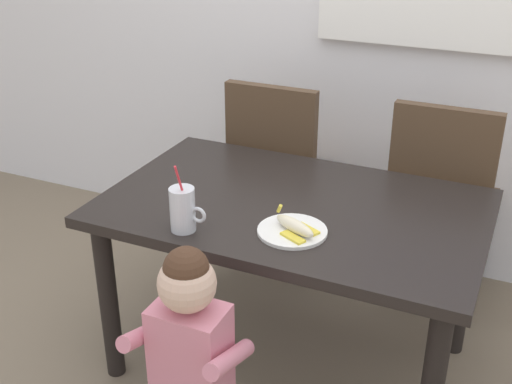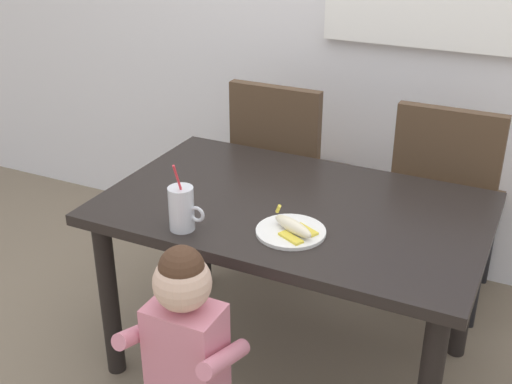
{
  "view_description": "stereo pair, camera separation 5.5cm",
  "coord_description": "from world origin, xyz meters",
  "px_view_note": "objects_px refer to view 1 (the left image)",
  "views": [
    {
      "loc": [
        0.73,
        -1.93,
        1.74
      ],
      "look_at": [
        -0.11,
        -0.08,
        0.77
      ],
      "focal_mm": 45.34,
      "sensor_mm": 36.0,
      "label": 1
    },
    {
      "loc": [
        0.78,
        -1.91,
        1.74
      ],
      "look_at": [
        -0.11,
        -0.08,
        0.77
      ],
      "focal_mm": 45.34,
      "sensor_mm": 36.0,
      "label": 2
    }
  ],
  "objects_px": {
    "toddler_standing": "(190,341)",
    "dining_chair_left": "(280,167)",
    "dining_chair_right": "(441,194)",
    "dining_table": "(293,227)",
    "peeled_banana": "(295,226)",
    "snack_plate": "(292,231)",
    "milk_cup": "(183,212)"
  },
  "relations": [
    {
      "from": "snack_plate",
      "to": "dining_table",
      "type": "bearing_deg",
      "value": 110.38
    },
    {
      "from": "dining_chair_left",
      "to": "snack_plate",
      "type": "relative_size",
      "value": 4.17
    },
    {
      "from": "dining_chair_left",
      "to": "peeled_banana",
      "type": "bearing_deg",
      "value": 115.28
    },
    {
      "from": "milk_cup",
      "to": "snack_plate",
      "type": "bearing_deg",
      "value": 21.17
    },
    {
      "from": "dining_table",
      "to": "snack_plate",
      "type": "distance_m",
      "value": 0.24
    },
    {
      "from": "dining_chair_left",
      "to": "milk_cup",
      "type": "xyz_separation_m",
      "value": [
        0.06,
        -0.97,
        0.23
      ]
    },
    {
      "from": "dining_table",
      "to": "dining_chair_left",
      "type": "xyz_separation_m",
      "value": [
        -0.31,
        0.64,
        -0.07
      ]
    },
    {
      "from": "dining_table",
      "to": "milk_cup",
      "type": "bearing_deg",
      "value": -127.88
    },
    {
      "from": "peeled_banana",
      "to": "dining_chair_left",
      "type": "bearing_deg",
      "value": 115.28
    },
    {
      "from": "dining_chair_right",
      "to": "toddler_standing",
      "type": "distance_m",
      "value": 1.38
    },
    {
      "from": "milk_cup",
      "to": "dining_chair_right",
      "type": "bearing_deg",
      "value": 55.28
    },
    {
      "from": "dining_chair_left",
      "to": "toddler_standing",
      "type": "distance_m",
      "value": 1.28
    },
    {
      "from": "peeled_banana",
      "to": "milk_cup",
      "type": "bearing_deg",
      "value": -161.02
    },
    {
      "from": "dining_chair_left",
      "to": "toddler_standing",
      "type": "height_order",
      "value": "dining_chair_left"
    },
    {
      "from": "dining_chair_left",
      "to": "peeled_banana",
      "type": "xyz_separation_m",
      "value": [
        0.4,
        -0.85,
        0.2
      ]
    },
    {
      "from": "dining_chair_right",
      "to": "toddler_standing",
      "type": "xyz_separation_m",
      "value": [
        -0.5,
        -1.28,
        -0.02
      ]
    },
    {
      "from": "dining_table",
      "to": "dining_chair_right",
      "type": "height_order",
      "value": "dining_chair_right"
    },
    {
      "from": "toddler_standing",
      "to": "dining_chair_left",
      "type": "bearing_deg",
      "value": 100.6
    },
    {
      "from": "dining_table",
      "to": "snack_plate",
      "type": "relative_size",
      "value": 5.86
    },
    {
      "from": "dining_chair_left",
      "to": "toddler_standing",
      "type": "xyz_separation_m",
      "value": [
        0.24,
        -1.26,
        -0.02
      ]
    },
    {
      "from": "dining_chair_left",
      "to": "peeled_banana",
      "type": "height_order",
      "value": "dining_chair_left"
    },
    {
      "from": "toddler_standing",
      "to": "snack_plate",
      "type": "bearing_deg",
      "value": 70.37
    },
    {
      "from": "snack_plate",
      "to": "dining_chair_right",
      "type": "bearing_deg",
      "value": 67.74
    },
    {
      "from": "dining_table",
      "to": "dining_chair_left",
      "type": "height_order",
      "value": "dining_chair_left"
    },
    {
      "from": "toddler_standing",
      "to": "milk_cup",
      "type": "height_order",
      "value": "milk_cup"
    },
    {
      "from": "dining_chair_right",
      "to": "peeled_banana",
      "type": "xyz_separation_m",
      "value": [
        -0.34,
        -0.87,
        0.2
      ]
    },
    {
      "from": "milk_cup",
      "to": "snack_plate",
      "type": "relative_size",
      "value": 1.08
    },
    {
      "from": "dining_table",
      "to": "dining_chair_left",
      "type": "bearing_deg",
      "value": 116.16
    },
    {
      "from": "snack_plate",
      "to": "toddler_standing",
      "type": "bearing_deg",
      "value": -109.63
    },
    {
      "from": "dining_chair_left",
      "to": "milk_cup",
      "type": "bearing_deg",
      "value": 93.27
    },
    {
      "from": "dining_chair_right",
      "to": "peeled_banana",
      "type": "bearing_deg",
      "value": 68.72
    },
    {
      "from": "toddler_standing",
      "to": "dining_chair_right",
      "type": "bearing_deg",
      "value": 68.6
    }
  ]
}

